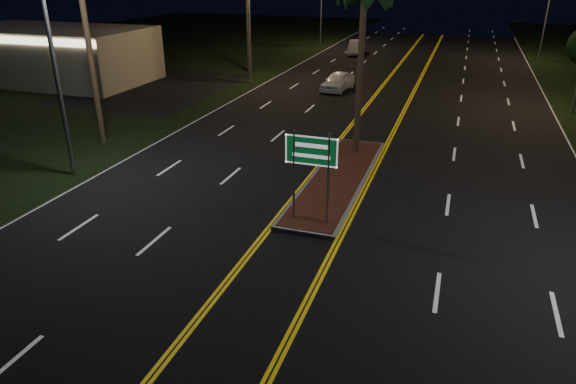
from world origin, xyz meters
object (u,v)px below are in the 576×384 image
at_px(streetlight_left_near, 58,40).
at_px(streetlight_left_mid, 254,5).
at_px(car_far, 357,46).
at_px(highway_sign, 311,159).
at_px(car_near, 338,80).
at_px(median_island, 338,178).
at_px(commercial_building, 51,54).

xyz_separation_m(streetlight_left_near, streetlight_left_mid, (0.00, 20.00, 0.00)).
bearing_deg(streetlight_left_near, car_far, 83.16).
relative_size(highway_sign, car_near, 0.70).
bearing_deg(streetlight_left_mid, highway_sign, -63.41).
relative_size(highway_sign, streetlight_left_near, 0.36).
xyz_separation_m(streetlight_left_mid, car_near, (6.52, -0.34, -4.89)).
bearing_deg(median_island, streetlight_left_mid, 121.98).
distance_m(median_island, streetlight_left_mid, 20.80).
xyz_separation_m(median_island, streetlight_left_mid, (-10.61, 17.00, 5.57)).
distance_m(median_island, car_far, 34.14).
height_order(highway_sign, commercial_building, commercial_building).
bearing_deg(median_island, streetlight_left_near, -164.22).
xyz_separation_m(median_island, streetlight_left_near, (-10.61, -3.00, 5.57)).
bearing_deg(highway_sign, car_far, 99.36).
relative_size(median_island, streetlight_left_near, 1.14).
relative_size(streetlight_left_near, streetlight_left_mid, 1.00).
xyz_separation_m(commercial_building, car_far, (19.77, 20.57, -1.19)).
height_order(median_island, car_near, car_near).
height_order(streetlight_left_near, car_near, streetlight_left_near).
distance_m(streetlight_left_near, car_far, 37.14).
bearing_deg(streetlight_left_mid, streetlight_left_near, -90.00).
distance_m(commercial_building, streetlight_left_mid, 16.31).
bearing_deg(car_near, streetlight_left_mid, -175.49).
height_order(highway_sign, streetlight_left_mid, streetlight_left_mid).
bearing_deg(streetlight_left_near, car_near, 71.64).
height_order(median_island, streetlight_left_mid, streetlight_left_mid).
bearing_deg(highway_sign, streetlight_left_near, 173.53).
height_order(median_island, commercial_building, commercial_building).
relative_size(highway_sign, streetlight_left_mid, 0.36).
distance_m(streetlight_left_mid, car_far, 17.80).
distance_m(car_near, car_far, 17.04).
xyz_separation_m(median_island, car_far, (-6.23, 33.56, 0.73)).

